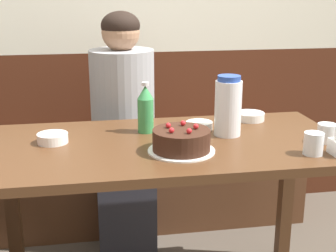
# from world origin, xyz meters

# --- Properties ---
(back_wall) EXTENTS (4.80, 0.04, 2.50)m
(back_wall) POSITION_xyz_m (0.00, 1.05, 1.25)
(back_wall) COLOR #4C2314
(back_wall) RESTS_ON ground_plane
(bench_seat) EXTENTS (1.88, 0.38, 0.42)m
(bench_seat) POSITION_xyz_m (0.00, 0.83, 0.21)
(bench_seat) COLOR #56331E
(bench_seat) RESTS_ON ground_plane
(dining_table) EXTENTS (1.42, 0.71, 0.78)m
(dining_table) POSITION_xyz_m (0.00, 0.00, 0.67)
(dining_table) COLOR #4C2D19
(dining_table) RESTS_ON ground_plane
(birthday_cake) EXTENTS (0.25, 0.25, 0.10)m
(birthday_cake) POSITION_xyz_m (0.04, -0.12, 0.82)
(birthday_cake) COLOR white
(birthday_cake) RESTS_ON dining_table
(water_pitcher) EXTENTS (0.11, 0.11, 0.25)m
(water_pitcher) POSITION_xyz_m (0.26, 0.05, 0.90)
(water_pitcher) COLOR white
(water_pitcher) RESTS_ON dining_table
(soju_bottle) EXTENTS (0.07, 0.07, 0.21)m
(soju_bottle) POSITION_xyz_m (-0.06, 0.15, 0.88)
(soju_bottle) COLOR #388E4C
(soju_bottle) RESTS_ON dining_table
(bowl_soup_white) EXTENTS (0.12, 0.12, 0.04)m
(bowl_soup_white) POSITION_xyz_m (-0.44, 0.07, 0.80)
(bowl_soup_white) COLOR white
(bowl_soup_white) RESTS_ON dining_table
(bowl_rice_small) EXTENTS (0.13, 0.13, 0.04)m
(bowl_rice_small) POSITION_xyz_m (0.43, 0.25, 0.80)
(bowl_rice_small) COLOR white
(bowl_rice_small) RESTS_ON dining_table
(bowl_side_dish) EXTENTS (0.11, 0.11, 0.03)m
(bowl_side_dish) POSITION_xyz_m (0.17, 0.15, 0.79)
(bowl_side_dish) COLOR white
(bowl_side_dish) RESTS_ON dining_table
(glass_water_tall) EXTENTS (0.07, 0.07, 0.07)m
(glass_water_tall) POSITION_xyz_m (0.61, -0.11, 0.82)
(glass_water_tall) COLOR silver
(glass_water_tall) RESTS_ON dining_table
(glass_tumbler_short) EXTENTS (0.07, 0.07, 0.08)m
(glass_tumbler_short) POSITION_xyz_m (0.50, -0.23, 0.82)
(glass_tumbler_short) COLOR silver
(glass_tumbler_short) RESTS_ON dining_table
(person_pale_blue_shirt) EXTENTS (0.32, 0.34, 1.25)m
(person_pale_blue_shirt) POSITION_xyz_m (-0.12, 0.61, 0.60)
(person_pale_blue_shirt) COLOR #33333D
(person_pale_blue_shirt) RESTS_ON ground_plane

